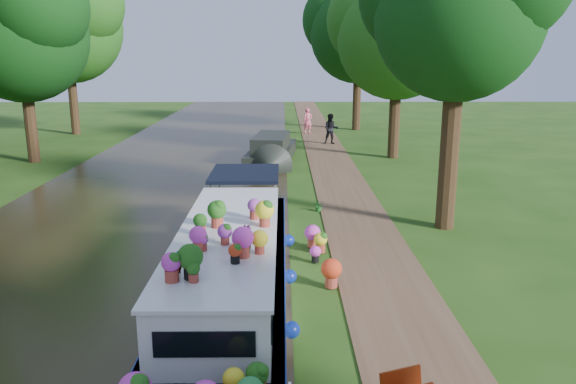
{
  "coord_description": "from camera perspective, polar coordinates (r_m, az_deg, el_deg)",
  "views": [
    {
      "loc": [
        -1.18,
        -13.5,
        5.2
      ],
      "look_at": [
        -1.03,
        2.34,
        1.3
      ],
      "focal_mm": 35.0,
      "sensor_mm": 36.0,
      "label": 1
    }
  ],
  "objects": [
    {
      "name": "tree_near_mid",
      "position": [
        29.16,
        11.09,
        16.02
      ],
      "size": [
        6.9,
        6.6,
        9.4
      ],
      "color": "black",
      "rests_on": "ground"
    },
    {
      "name": "tree_near_overhang",
      "position": [
        17.35,
        16.93,
        17.9
      ],
      "size": [
        5.52,
        5.28,
        8.99
      ],
      "color": "black",
      "rests_on": "ground"
    },
    {
      "name": "pedestrian_dark",
      "position": [
        33.29,
        4.39,
        6.41
      ],
      "size": [
        0.91,
        0.73,
        1.78
      ],
      "primitive_type": "imported",
      "rotation": [
        0.0,
        0.0,
        -0.07
      ],
      "color": "black",
      "rests_on": "towpath"
    },
    {
      "name": "tree_near_far",
      "position": [
        39.96,
        7.17,
        16.38
      ],
      "size": [
        7.59,
        7.26,
        10.3
      ],
      "color": "black",
      "rests_on": "ground"
    },
    {
      "name": "ground",
      "position": [
        14.51,
        4.18,
        -7.2
      ],
      "size": [
        100.0,
        100.0,
        0.0
      ],
      "primitive_type": "plane",
      "color": "#204310",
      "rests_on": "ground"
    },
    {
      "name": "canal_water",
      "position": [
        15.24,
        -19.09,
        -6.87
      ],
      "size": [
        10.0,
        100.0,
        0.02
      ],
      "primitive_type": "cube",
      "color": "black",
      "rests_on": "ground"
    },
    {
      "name": "tree_far_c",
      "position": [
        30.25,
        -25.55,
        15.05
      ],
      "size": [
        7.13,
        6.82,
        9.59
      ],
      "color": "black",
      "rests_on": "ground"
    },
    {
      "name": "second_boat",
      "position": [
        27.84,
        -1.71,
        4.19
      ],
      "size": [
        2.62,
        7.05,
        1.33
      ],
      "rotation": [
        0.0,
        0.0,
        -0.11
      ],
      "color": "black",
      "rests_on": "canal_water"
    },
    {
      "name": "pedestrian_pink",
      "position": [
        37.73,
        2.03,
        7.24
      ],
      "size": [
        0.71,
        0.58,
        1.69
      ],
      "primitive_type": "imported",
      "rotation": [
        0.0,
        0.0,
        0.33
      ],
      "color": "#E65F82",
      "rests_on": "towpath"
    },
    {
      "name": "verge_plant",
      "position": [
        19.07,
        3.17,
        -1.41
      ],
      "size": [
        0.35,
        0.31,
        0.39
      ],
      "primitive_type": "imported",
      "rotation": [
        0.0,
        0.0,
        -0.03
      ],
      "color": "#206C23",
      "rests_on": "ground"
    },
    {
      "name": "plant_boat",
      "position": [
        11.28,
        -6.02,
        -8.9
      ],
      "size": [
        2.29,
        13.52,
        2.28
      ],
      "color": "silver",
      "rests_on": "canal_water"
    },
    {
      "name": "tree_far_d",
      "position": [
        40.12,
        -21.6,
        16.05
      ],
      "size": [
        8.05,
        7.7,
        10.85
      ],
      "color": "black",
      "rests_on": "ground"
    },
    {
      "name": "towpath",
      "position": [
        14.65,
        8.9,
        -7.06
      ],
      "size": [
        2.2,
        100.0,
        0.03
      ],
      "primitive_type": "cube",
      "color": "brown",
      "rests_on": "ground"
    }
  ]
}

